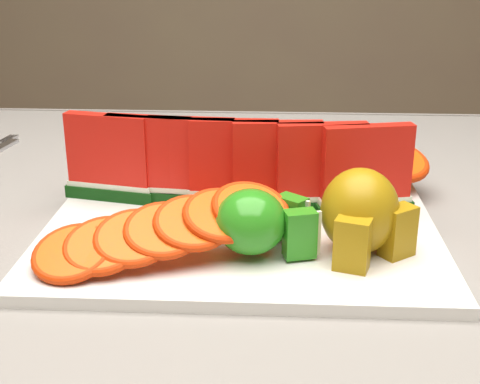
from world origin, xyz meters
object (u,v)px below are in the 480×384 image
(side_plate, at_px, (282,161))
(platter, at_px, (240,233))
(apple_cluster, at_px, (258,222))
(pear_cluster, at_px, (362,214))

(side_plate, bearing_deg, platter, -100.46)
(platter, height_order, side_plate, platter)
(apple_cluster, distance_m, side_plate, 0.31)
(apple_cluster, xyz_separation_m, side_plate, (0.02, 0.30, -0.04))
(apple_cluster, relative_size, pear_cluster, 1.11)
(platter, xyz_separation_m, apple_cluster, (0.02, -0.06, 0.04))
(apple_cluster, bearing_deg, platter, 108.16)
(platter, relative_size, pear_cluster, 4.34)
(apple_cluster, bearing_deg, pear_cluster, 7.05)
(platter, height_order, pear_cluster, pear_cluster)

